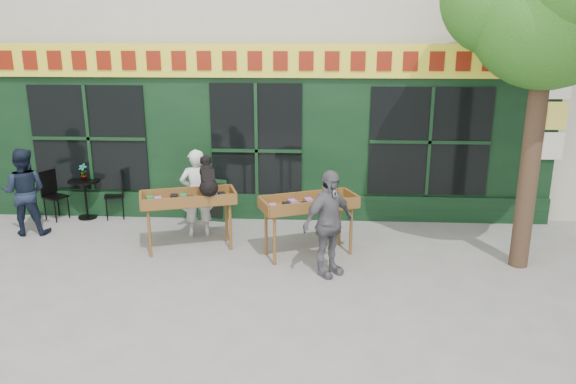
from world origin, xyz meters
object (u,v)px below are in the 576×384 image
object	(u,v)px
dog	(208,175)
woman	(197,193)
man_right	(328,224)
book_cart_center	(188,202)
man_left	(24,192)
bistro_table	(85,191)
book_cart_right	(309,206)

from	to	relation	value
dog	woman	size ratio (longest dim) A/B	0.38
dog	man_right	distance (m)	2.17
woman	man_right	world-z (taller)	man_right
book_cart_center	man_left	bearing A→B (deg)	152.02
bistro_table	man_left	bearing A→B (deg)	-127.87
book_cart_center	man_right	bearing A→B (deg)	-39.14
woman	bistro_table	xyz separation A→B (m)	(-2.36, 0.81, -0.24)
book_cart_center	dog	size ratio (longest dim) A/B	2.70
woman	book_cart_center	bearing A→B (deg)	72.43
dog	man_left	xyz separation A→B (m)	(-3.41, 0.61, -0.51)
woman	man_left	bearing A→B (deg)	-15.94
dog	book_cart_right	distance (m)	1.70
man_right	bistro_table	distance (m)	5.22
woman	man_right	size ratio (longest dim) A/B	0.97
dog	bistro_table	distance (m)	3.19
book_cart_center	woman	xyz separation A→B (m)	(-0.00, 0.65, -0.04)
woman	dog	bearing A→B (deg)	98.99
woman	book_cart_right	distance (m)	2.14
dog	woman	xyz separation A→B (m)	(-0.35, 0.70, -0.51)
woman	man_right	distance (m)	2.76
book_cart_center	dog	bearing A→B (deg)	-25.70
book_cart_center	man_left	xyz separation A→B (m)	(-3.06, 0.56, -0.04)
book_cart_right	man_right	bearing A→B (deg)	-90.91
woman	bistro_table	distance (m)	2.51
bistro_table	man_right	bearing A→B (deg)	-26.98
book_cart_center	book_cart_right	distance (m)	1.99
dog	woman	bearing A→B (deg)	98.99
dog	man_right	world-z (taller)	man_right
woman	book_cart_right	world-z (taller)	woman
book_cart_right	book_cart_center	bearing A→B (deg)	152.92
woman	bistro_table	size ratio (longest dim) A/B	2.05
dog	book_cart_right	xyz separation A→B (m)	(1.63, -0.10, -0.47)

